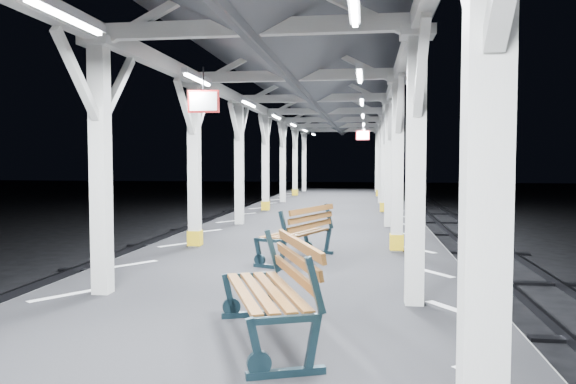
# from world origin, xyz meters

# --- Properties ---
(ground) EXTENTS (120.00, 120.00, 0.00)m
(ground) POSITION_xyz_m (0.00, 0.00, 0.00)
(ground) COLOR black
(ground) RESTS_ON ground
(platform) EXTENTS (6.00, 50.00, 1.00)m
(platform) POSITION_xyz_m (0.00, 0.00, 0.50)
(platform) COLOR black
(platform) RESTS_ON ground
(hazard_stripes_left) EXTENTS (1.00, 48.00, 0.01)m
(hazard_stripes_left) POSITION_xyz_m (-2.45, 0.00, 1.00)
(hazard_stripes_left) COLOR silver
(hazard_stripes_left) RESTS_ON platform
(hazard_stripes_right) EXTENTS (1.00, 48.00, 0.01)m
(hazard_stripes_right) POSITION_xyz_m (2.45, 0.00, 1.00)
(hazard_stripes_right) COLOR silver
(hazard_stripes_right) RESTS_ON platform
(canopy) EXTENTS (5.40, 49.00, 4.65)m
(canopy) POSITION_xyz_m (0.00, -0.02, 4.56)
(canopy) COLOR silver
(canopy) RESTS_ON platform
(bench_near) EXTENTS (1.27, 1.95, 0.99)m
(bench_near) POSITION_xyz_m (0.57, -3.61, 1.53)
(bench_near) COLOR #142830
(bench_near) RESTS_ON platform
(bench_mid) EXTENTS (1.23, 1.88, 0.96)m
(bench_mid) POSITION_xyz_m (0.30, 0.72, 1.51)
(bench_mid) COLOR #142830
(bench_mid) RESTS_ON platform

